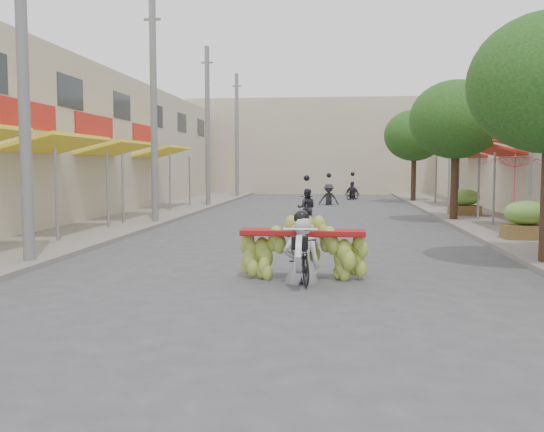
{
  "coord_description": "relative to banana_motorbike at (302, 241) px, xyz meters",
  "views": [
    {
      "loc": [
        1.04,
        -9.05,
        2.12
      ],
      "look_at": [
        -0.24,
        3.05,
        1.1
      ],
      "focal_mm": 40.0,
      "sensor_mm": 36.0,
      "label": 1
    }
  ],
  "objects": [
    {
      "name": "bg_motorbike_a",
      "position": [
        -0.64,
        14.75,
        0.03
      ],
      "size": [
        0.81,
        1.43,
        1.95
      ],
      "color": "black",
      "rests_on": "ground"
    },
    {
      "name": "pedestrian",
      "position": [
        5.65,
        14.64,
        0.27
      ],
      "size": [
        1.04,
        0.95,
        1.82
      ],
      "rotation": [
        0.0,
        0.0,
        3.74
      ],
      "color": "silver",
      "rests_on": "ground"
    },
    {
      "name": "market_umbrella",
      "position": [
        5.47,
        6.28,
        1.71
      ],
      "size": [
        2.41,
        2.41,
        1.72
      ],
      "rotation": [
        0.0,
        0.0,
        -0.34
      ],
      "color": "red",
      "rests_on": "ground"
    },
    {
      "name": "utility_pole_mid",
      "position": [
        -5.83,
        10.12,
        3.27
      ],
      "size": [
        0.6,
        0.24,
        8.0
      ],
      "color": "slate",
      "rests_on": "ground"
    },
    {
      "name": "sidewalk_left",
      "position": [
        -7.43,
        13.12,
        -0.69
      ],
      "size": [
        4.0,
        60.0,
        0.12
      ],
      "primitive_type": "cube",
      "color": "gray",
      "rests_on": "ground"
    },
    {
      "name": "shophouse_row_left",
      "position": [
        -12.42,
        12.09,
        2.25
      ],
      "size": [
        9.77,
        40.0,
        6.0
      ],
      "color": "#BDB095",
      "rests_on": "ground"
    },
    {
      "name": "utility_pole_back",
      "position": [
        -5.83,
        28.12,
        3.27
      ],
      "size": [
        0.6,
        0.24,
        8.0
      ],
      "color": "slate",
      "rests_on": "ground"
    },
    {
      "name": "far_building",
      "position": [
        -0.43,
        36.12,
        2.75
      ],
      "size": [
        20.0,
        6.0,
        7.0
      ],
      "primitive_type": "cube",
      "color": "#BDB095",
      "rests_on": "ground"
    },
    {
      "name": "street_tree_far",
      "position": [
        4.97,
        24.12,
        3.03
      ],
      "size": [
        3.4,
        3.4,
        5.25
      ],
      "color": "#3A2719",
      "rests_on": "ground"
    },
    {
      "name": "banana_motorbike",
      "position": [
        0.0,
        0.0,
        0.0
      ],
      "size": [
        2.29,
        1.76,
        2.25
      ],
      "color": "black",
      "rests_on": "ground"
    },
    {
      "name": "bg_motorbike_c",
      "position": [
        1.6,
        26.67,
        0.08
      ],
      "size": [
        1.14,
        1.51,
        1.95
      ],
      "color": "black",
      "rests_on": "ground"
    },
    {
      "name": "sidewalk_right",
      "position": [
        6.57,
        13.12,
        -0.69
      ],
      "size": [
        4.0,
        60.0,
        0.12
      ],
      "primitive_type": "cube",
      "color": "gray",
      "rests_on": "ground"
    },
    {
      "name": "ground",
      "position": [
        -0.43,
        -1.88,
        -0.75
      ],
      "size": [
        120.0,
        120.0,
        0.0
      ],
      "primitive_type": "plane",
      "color": "#4B4B50",
      "rests_on": "ground"
    },
    {
      "name": "street_tree_mid",
      "position": [
        4.97,
        12.12,
        3.03
      ],
      "size": [
        3.4,
        3.4,
        5.25
      ],
      "color": "#3A2719",
      "rests_on": "ground"
    },
    {
      "name": "bg_motorbike_b",
      "position": [
        0.21,
        21.63,
        0.13
      ],
      "size": [
        1.07,
        1.51,
        1.95
      ],
      "color": "black",
      "rests_on": "ground"
    },
    {
      "name": "produce_crate_far",
      "position": [
        5.77,
        14.12,
        -0.04
      ],
      "size": [
        1.2,
        0.88,
        1.16
      ],
      "color": "brown",
      "rests_on": "ground"
    },
    {
      "name": "produce_crate_mid",
      "position": [
        5.77,
        6.12,
        -0.04
      ],
      "size": [
        1.2,
        0.88,
        1.16
      ],
      "color": "brown",
      "rests_on": "ground"
    },
    {
      "name": "utility_pole_near",
      "position": [
        -5.83,
        1.12,
        3.27
      ],
      "size": [
        0.6,
        0.24,
        8.0
      ],
      "color": "slate",
      "rests_on": "ground"
    },
    {
      "name": "utility_pole_far",
      "position": [
        -5.83,
        19.12,
        3.27
      ],
      "size": [
        0.6,
        0.24,
        8.0
      ],
      "color": "slate",
      "rests_on": "ground"
    }
  ]
}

